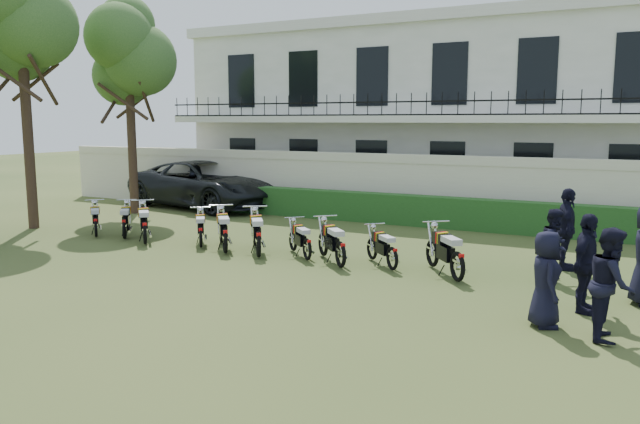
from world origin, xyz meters
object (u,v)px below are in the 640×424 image
object	(u,v)px
motorcycle_6	(307,244)
officer_5	(566,229)
motorcycle_4	(225,235)
tree_west_mid	(21,15)
officer_4	(555,245)
motorcycle_7	(341,248)
motorcycle_9	(458,259)
motorcycle_1	(124,224)
tree_west_near	(129,52)
suv	(206,184)
officer_2	(586,264)
officer_0	(546,279)
motorcycle_2	(145,227)
officer_1	(611,284)
motorcycle_3	(201,232)
motorcycle_5	(258,238)
motorcycle_8	(392,253)
motorcycle_0	(96,223)

from	to	relation	value
motorcycle_6	officer_5	distance (m)	6.11
motorcycle_4	officer_5	world-z (taller)	officer_5
tree_west_mid	officer_4	distance (m)	16.84
motorcycle_7	motorcycle_9	world-z (taller)	motorcycle_9
tree_west_mid	motorcycle_1	bearing A→B (deg)	-1.78
tree_west_near	suv	world-z (taller)	tree_west_near
officer_2	officer_5	bearing A→B (deg)	23.54
tree_west_near	officer_0	bearing A→B (deg)	-23.04
tree_west_near	motorcycle_4	distance (m)	10.11
motorcycle_2	officer_2	bearing A→B (deg)	-49.55
tree_west_near	suv	xyz separation A→B (m)	(1.40, 2.46, -4.96)
tree_west_near	officer_1	size ratio (longest dim) A/B	4.38
motorcycle_3	motorcycle_4	bearing A→B (deg)	-55.52
motorcycle_7	officer_5	bearing A→B (deg)	-18.23
motorcycle_5	officer_5	distance (m)	7.37
motorcycle_4	tree_west_near	bearing A→B (deg)	108.70
motorcycle_4	officer_0	world-z (taller)	officer_0
officer_0	officer_5	distance (m)	4.48
tree_west_mid	motorcycle_4	world-z (taller)	tree_west_mid
motorcycle_8	suv	xyz separation A→B (m)	(-10.45, 6.58, 0.50)
motorcycle_8	motorcycle_2	bearing A→B (deg)	136.84
motorcycle_1	motorcycle_8	distance (m)	8.30
motorcycle_3	officer_0	size ratio (longest dim) A/B	0.89
motorcycle_1	officer_5	size ratio (longest dim) A/B	0.78
motorcycle_5	motorcycle_3	bearing A→B (deg)	134.61
motorcycle_2	officer_5	bearing A→B (deg)	-32.21
motorcycle_4	motorcycle_7	xyz separation A→B (m)	(3.34, -0.04, -0.02)
motorcycle_3	officer_0	distance (m)	9.57
motorcycle_9	suv	size ratio (longest dim) A/B	0.25
motorcycle_1	tree_west_mid	bearing A→B (deg)	137.96
motorcycle_7	officer_5	world-z (taller)	officer_5
motorcycle_4	officer_0	bearing A→B (deg)	-55.27
motorcycle_6	officer_4	size ratio (longest dim) A/B	0.83
motorcycle_3	motorcycle_5	world-z (taller)	motorcycle_5
tree_west_mid	motorcycle_6	distance (m)	11.87
motorcycle_9	officer_2	size ratio (longest dim) A/B	0.92
motorcycle_6	officer_5	xyz separation A→B (m)	(5.76, 1.98, 0.52)
tree_west_mid	motorcycle_4	bearing A→B (deg)	-3.02
motorcycle_9	officer_0	world-z (taller)	officer_0
motorcycle_8	officer_2	distance (m)	4.44
motorcycle_0	motorcycle_7	size ratio (longest dim) A/B	0.96
motorcycle_8	officer_1	bearing A→B (deg)	-75.72
motorcycle_0	officer_1	size ratio (longest dim) A/B	0.78
motorcycle_1	officer_2	distance (m)	12.58
tree_west_mid	officer_5	size ratio (longest dim) A/B	4.62
officer_2	officer_4	xyz separation A→B (m)	(-0.78, 2.07, -0.11)
motorcycle_7	officer_1	xyz separation A→B (m)	(5.83, -2.33, 0.41)
officer_2	officer_5	size ratio (longest dim) A/B	0.95
suv	officer_5	size ratio (longest dim) A/B	3.50
motorcycle_3	officer_0	xyz separation A→B (m)	(9.23, -2.52, 0.37)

